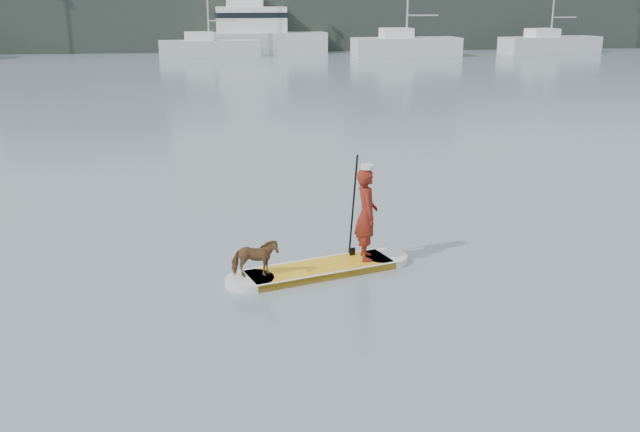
{
  "coord_description": "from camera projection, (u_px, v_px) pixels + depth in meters",
  "views": [
    {
      "loc": [
        1.92,
        -10.43,
        4.47
      ],
      "look_at": [
        3.41,
        0.67,
        1.0
      ],
      "focal_mm": 40.0,
      "sensor_mm": 36.0,
      "label": 1
    }
  ],
  "objects": [
    {
      "name": "ground",
      "position": [
        107.0,
        299.0,
        10.96
      ],
      "size": [
        140.0,
        140.0,
        0.0
      ],
      "primitive_type": "plane",
      "color": "slate",
      "rests_on": "ground"
    },
    {
      "name": "shore_mass",
      "position": [
        198.0,
        14.0,
        60.24
      ],
      "size": [
        90.0,
        6.0,
        6.0
      ],
      "primitive_type": "cube",
      "color": "black",
      "rests_on": "ground"
    },
    {
      "name": "white_cap",
      "position": [
        367.0,
        167.0,
        11.85
      ],
      "size": [
        0.22,
        0.22,
        0.07
      ],
      "primitive_type": "cylinder",
      "color": "silver",
      "rests_on": "paddler"
    },
    {
      "name": "sailboat_e",
      "position": [
        405.0,
        45.0,
        54.15
      ],
      "size": [
        8.22,
        2.99,
        11.77
      ],
      "rotation": [
        0.0,
        0.0,
        0.04
      ],
      "color": "silver",
      "rests_on": "ground"
    },
    {
      "name": "paddle",
      "position": [
        353.0,
        218.0,
        12.28
      ],
      "size": [
        0.12,
        0.29,
        2.0
      ],
      "rotation": [
        0.0,
        0.0,
        0.3
      ],
      "color": "black",
      "rests_on": "ground"
    },
    {
      "name": "paddler",
      "position": [
        366.0,
        214.0,
        12.1
      ],
      "size": [
        0.4,
        0.59,
        1.59
      ],
      "primitive_type": "imported",
      "rotation": [
        0.0,
        0.0,
        1.54
      ],
      "color": "maroon",
      "rests_on": "paddleboard"
    },
    {
      "name": "shore_building_east",
      "position": [
        403.0,
        1.0,
        63.18
      ],
      "size": [
        10.0,
        4.0,
        8.0
      ],
      "primitive_type": "cube",
      "color": "black",
      "rests_on": "ground"
    },
    {
      "name": "sailboat_d",
      "position": [
        209.0,
        47.0,
        53.76
      ],
      "size": [
        7.66,
        3.02,
        11.02
      ],
      "rotation": [
        0.0,
        0.0,
        0.1
      ],
      "color": "silver",
      "rests_on": "ground"
    },
    {
      "name": "sailboat_f",
      "position": [
        549.0,
        43.0,
        57.27
      ],
      "size": [
        8.54,
        3.92,
        12.33
      ],
      "rotation": [
        0.0,
        0.0,
        0.19
      ],
      "color": "silver",
      "rests_on": "ground"
    },
    {
      "name": "dog",
      "position": [
        255.0,
        258.0,
        11.43
      ],
      "size": [
        0.76,
        0.37,
        0.63
      ],
      "primitive_type": "imported",
      "rotation": [
        0.0,
        0.0,
        1.61
      ],
      "color": "#53341C",
      "rests_on": "paddleboard"
    },
    {
      "name": "motor_yacht_a",
      "position": [
        258.0,
        32.0,
        57.4
      ],
      "size": [
        10.12,
        3.68,
        5.97
      ],
      "rotation": [
        0.0,
        0.0,
        0.06
      ],
      "color": "silver",
      "rests_on": "ground"
    },
    {
      "name": "paddleboard",
      "position": [
        320.0,
        269.0,
        12.0
      ],
      "size": [
        3.19,
        1.53,
        0.12
      ],
      "rotation": [
        0.0,
        0.0,
        0.3
      ],
      "color": "#EEAC16",
      "rests_on": "ground"
    }
  ]
}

